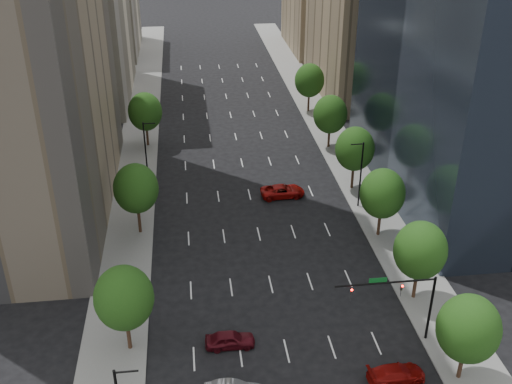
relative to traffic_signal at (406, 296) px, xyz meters
name	(u,v)px	position (x,y,z in m)	size (l,w,h in m)	color
sidewalk_left	(132,201)	(-26.03, 30.00, -5.10)	(6.00, 200.00, 0.15)	slate
sidewalk_right	(362,187)	(4.97, 30.00, -5.10)	(6.00, 200.00, 0.15)	slate
midrise_cream_left	(82,2)	(-35.53, 73.00, 12.33)	(14.00, 30.00, 35.00)	beige
filler_left	(106,13)	(-35.53, 106.00, 3.83)	(14.00, 26.00, 18.00)	beige
parking_tan_right	(359,13)	(14.47, 70.00, 9.83)	(14.00, 30.00, 30.00)	#8C7759
filler_right	(319,14)	(14.47, 103.00, 2.83)	(14.00, 26.00, 16.00)	#8C7759
tree_right_0	(468,329)	(3.47, -5.00, 0.22)	(5.20, 5.20, 8.39)	#382316
tree_right_1	(420,250)	(3.47, 6.00, 0.58)	(5.20, 5.20, 8.75)	#382316
tree_right_2	(382,194)	(3.47, 18.00, 0.43)	(5.20, 5.20, 8.61)	#382316
tree_right_3	(355,149)	(3.47, 30.00, 0.72)	(5.20, 5.20, 8.89)	#382316
tree_right_4	(330,114)	(3.47, 44.00, 0.29)	(5.20, 5.20, 8.46)	#382316
tree_right_5	(309,80)	(3.47, 60.00, 0.58)	(5.20, 5.20, 8.75)	#382316
tree_left_0	(124,298)	(-24.53, 2.00, 0.58)	(5.20, 5.20, 8.75)	#382316
tree_left_1	(136,189)	(-24.53, 22.00, 0.79)	(5.20, 5.20, 8.97)	#382316
tree_left_2	(145,112)	(-24.53, 48.00, 0.50)	(5.20, 5.20, 8.68)	#382316
streetlight_rn	(360,173)	(2.91, 25.00, -0.33)	(1.70, 0.20, 9.00)	black
streetlight_ln	(146,151)	(-23.96, 35.00, -0.33)	(1.70, 0.20, 9.00)	black
traffic_signal	(406,296)	(0.00, 0.00, 0.00)	(9.12, 0.40, 7.38)	black
car_red_near	(396,374)	(-1.91, -4.60, -4.45)	(2.04, 5.01, 1.45)	maroon
car_maroon	(230,340)	(-15.53, 1.25, -4.40)	(1.81, 4.51, 1.54)	#480C13
car_red_far	(283,191)	(-6.22, 28.92, -4.36)	(2.69, 5.83, 1.62)	#950D0A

